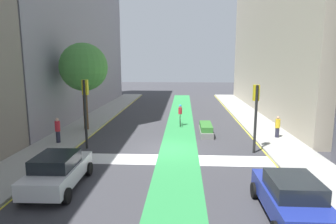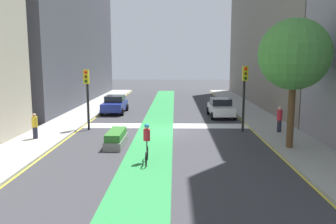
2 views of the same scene
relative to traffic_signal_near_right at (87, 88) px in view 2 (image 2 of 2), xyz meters
name	(u,v)px [view 2 (image 2 of 2)]	position (x,y,z in m)	size (l,w,h in m)	color
ground_plane	(165,131)	(-5.29, 0.30, -2.92)	(120.00, 120.00, 0.00)	#38383D
bike_lane_paint	(155,131)	(-4.63, 0.30, -2.91)	(2.40, 60.00, 0.01)	#2D8C47
crosswalk_band	(166,126)	(-5.29, -1.70, -2.91)	(12.00, 1.80, 0.01)	silver
sidewalk_left	(276,131)	(-12.79, 0.30, -2.84)	(3.00, 60.00, 0.15)	#9E9E99
curb_stripe_left	(254,132)	(-11.29, 0.30, -2.91)	(0.16, 60.00, 0.01)	yellow
sidewalk_right	(55,130)	(2.21, 0.30, -2.84)	(3.00, 60.00, 0.15)	#9E9E99
curb_stripe_right	(77,131)	(0.71, 0.30, -2.91)	(0.16, 60.00, 0.01)	yellow
traffic_signal_near_right	(87,88)	(0.00, 0.00, 0.00)	(0.35, 0.52, 4.15)	black
traffic_signal_near_left	(244,86)	(-10.54, 0.35, 0.16)	(0.35, 0.52, 4.40)	black
car_blue_right_near	(115,104)	(-0.50, -7.72, -2.12)	(2.03, 4.21, 1.57)	navy
car_white_left_near	(221,108)	(-9.83, -5.71, -2.12)	(2.10, 4.24, 1.57)	silver
cyclist_in_lane	(147,142)	(-4.63, 7.36, -1.95)	(0.32, 1.73, 1.86)	black
pedestrian_sidewalk_right_a	(35,126)	(2.39, 3.17, -2.00)	(0.34, 0.34, 1.52)	#262638
pedestrian_sidewalk_left_a	(279,119)	(-12.74, 1.00, -1.91)	(0.34, 0.34, 1.68)	#262638
street_tree_near	(294,55)	(-12.13, 4.93, 2.15)	(3.71, 3.71, 6.80)	brown
median_planter	(116,138)	(-2.63, 4.17, -2.51)	(0.93, 2.95, 0.85)	slate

